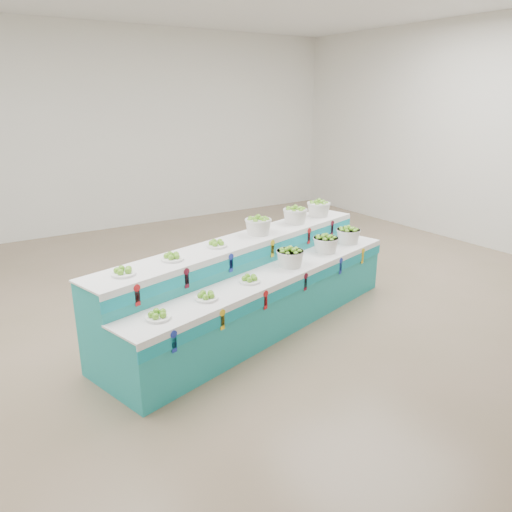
% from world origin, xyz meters
% --- Properties ---
extents(ground, '(10.00, 10.00, 0.00)m').
position_xyz_m(ground, '(0.00, 0.00, 0.00)').
color(ground, '#76664B').
rests_on(ground, ground).
extents(back_wall, '(10.00, 0.00, 10.00)m').
position_xyz_m(back_wall, '(0.00, 5.00, 2.00)').
color(back_wall, silver).
rests_on(back_wall, ground).
extents(display_stand, '(4.26, 2.10, 1.02)m').
position_xyz_m(display_stand, '(-0.28, -0.47, 0.51)').
color(display_stand, teal).
rests_on(display_stand, ground).
extents(plate_lower_left, '(0.29, 0.29, 0.09)m').
position_xyz_m(plate_lower_left, '(-1.79, -1.14, 0.76)').
color(plate_lower_left, white).
rests_on(plate_lower_left, display_stand).
extents(plate_lower_mid, '(0.29, 0.29, 0.09)m').
position_xyz_m(plate_lower_mid, '(-1.21, -0.98, 0.76)').
color(plate_lower_mid, white).
rests_on(plate_lower_mid, display_stand).
extents(plate_lower_right, '(0.29, 0.29, 0.09)m').
position_xyz_m(plate_lower_right, '(-0.59, -0.81, 0.76)').
color(plate_lower_right, white).
rests_on(plate_lower_right, display_stand).
extents(basket_lower_left, '(0.40, 0.40, 0.23)m').
position_xyz_m(basket_lower_left, '(0.10, -0.63, 0.84)').
color(basket_lower_left, silver).
rests_on(basket_lower_left, display_stand).
extents(basket_lower_mid, '(0.40, 0.40, 0.23)m').
position_xyz_m(basket_lower_mid, '(0.83, -0.43, 0.84)').
color(basket_lower_mid, silver).
rests_on(basket_lower_mid, display_stand).
extents(basket_lower_right, '(0.40, 0.40, 0.23)m').
position_xyz_m(basket_lower_right, '(1.35, -0.29, 0.84)').
color(basket_lower_right, silver).
rests_on(basket_lower_right, display_stand).
extents(plate_upper_left, '(0.29, 0.29, 0.09)m').
position_xyz_m(plate_upper_left, '(-1.92, -0.64, 1.06)').
color(plate_upper_left, white).
rests_on(plate_upper_left, display_stand).
extents(plate_upper_mid, '(0.29, 0.29, 0.09)m').
position_xyz_m(plate_upper_mid, '(-1.34, -0.49, 1.06)').
color(plate_upper_mid, white).
rests_on(plate_upper_mid, display_stand).
extents(plate_upper_right, '(0.29, 0.29, 0.09)m').
position_xyz_m(plate_upper_right, '(-0.72, -0.32, 1.06)').
color(plate_upper_right, white).
rests_on(plate_upper_right, display_stand).
extents(basket_upper_left, '(0.40, 0.40, 0.23)m').
position_xyz_m(basket_upper_left, '(-0.03, -0.13, 1.14)').
color(basket_upper_left, silver).
rests_on(basket_upper_left, display_stand).
extents(basket_upper_mid, '(0.40, 0.40, 0.23)m').
position_xyz_m(basket_upper_mid, '(0.69, 0.06, 1.14)').
color(basket_upper_mid, silver).
rests_on(basket_upper_mid, display_stand).
extents(basket_upper_right, '(0.40, 0.40, 0.23)m').
position_xyz_m(basket_upper_right, '(1.22, 0.20, 1.14)').
color(basket_upper_right, silver).
rests_on(basket_upper_right, display_stand).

